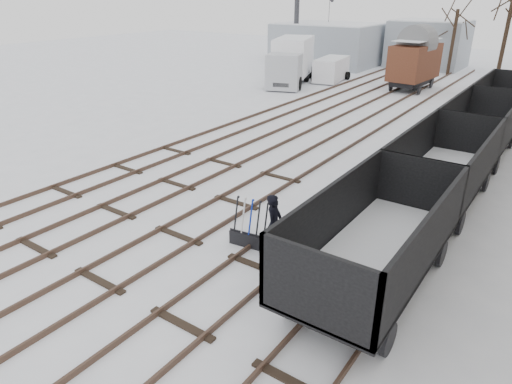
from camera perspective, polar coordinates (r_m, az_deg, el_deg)
ground at (r=14.67m, az=-9.66°, el=-5.49°), size 120.00×120.00×0.00m
tracks at (r=25.39m, az=12.39°, el=7.23°), size 13.90×52.00×0.16m
shed_left at (r=50.36m, az=9.10°, el=17.83°), size 10.00×8.00×4.10m
shed_right at (r=50.89m, az=20.75°, el=16.95°), size 7.00×6.00×4.50m
ground_frame at (r=13.85m, az=-0.61°, el=-5.64°), size 1.34×0.58×1.49m
worker at (r=13.25m, az=2.27°, el=-4.01°), size 0.57×0.75×1.83m
freight_wagon_a at (r=12.02m, az=14.61°, el=-7.42°), size 2.61×6.52×2.66m
freight_wagon_b at (r=17.65m, az=22.25°, el=1.85°), size 2.61×6.52×2.66m
freight_wagon_c at (r=23.68m, az=26.12°, el=6.52°), size 2.61×6.52×2.66m
freight_wagon_d at (r=29.86m, az=28.44°, el=9.27°), size 2.61×6.52×2.66m
box_van_wagon at (r=38.26m, az=19.23°, el=15.22°), size 3.01×5.12×3.75m
lorry at (r=38.94m, az=4.38°, el=16.04°), size 4.30×8.27×3.59m
panel_van at (r=40.57m, az=9.41°, el=14.92°), size 2.55×4.64×1.94m
crane at (r=48.94m, az=5.15°, el=18.57°), size 2.58×6.03×10.11m
tree_far_left at (r=46.49m, az=23.36°, el=16.75°), size 0.30×0.30×5.64m
tree_far_right at (r=40.09m, az=28.62°, el=16.19°), size 0.30×0.30×7.31m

